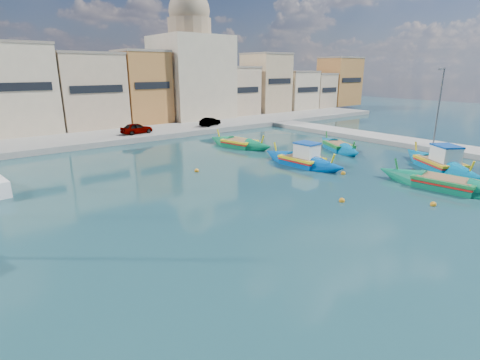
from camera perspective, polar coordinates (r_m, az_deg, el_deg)
name	(u,v)px	position (r m, az deg, el deg)	size (l,w,h in m)	color
ground	(396,202)	(25.08, 22.64, -3.07)	(160.00, 160.00, 0.00)	#123138
north_quay	(158,132)	(48.53, -12.33, 7.21)	(80.00, 8.00, 0.60)	gray
north_townhouses	(175,89)	(57.62, -9.90, 13.47)	(83.20, 7.87, 10.19)	tan
church_block	(191,65)	(59.77, -7.47, 16.95)	(10.00, 10.00, 19.10)	beige
quay_street_lamp	(438,106)	(42.29, 28.00, 9.87)	(1.18, 0.16, 8.00)	#595B60
parked_cars	(108,132)	(44.44, -19.42, 6.96)	(30.25, 2.12, 1.26)	#4C1919
luzzu_turquoise_cabin	(440,165)	(34.61, 28.16, 2.09)	(7.19, 9.67, 3.23)	#006EA4
luzzu_blue_cabin	(302,161)	(32.24, 9.44, 2.89)	(2.54, 8.81, 3.09)	#004EAB
luzzu_cyan_mid	(338,147)	(39.33, 14.78, 4.85)	(5.53, 8.38, 2.48)	#0066A2
luzzu_green	(239,144)	(39.45, -0.09, 5.48)	(3.76, 8.74, 2.67)	#0A7246
luzzu_blue_south	(445,185)	(29.11, 28.77, -0.64)	(3.37, 9.79, 2.77)	#0A7250
mooring_buoys	(331,172)	(30.28, 13.77, 1.16)	(20.66, 19.37, 0.36)	orange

